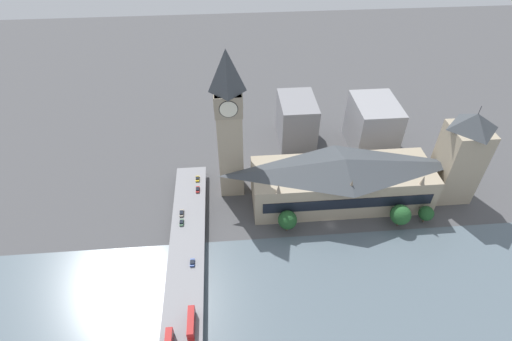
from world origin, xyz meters
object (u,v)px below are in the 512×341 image
object	(u,v)px
car_northbound_tail	(198,179)
road_bridge	(184,303)
victoria_tower	(460,157)
car_northbound_mid	(182,222)
car_southbound_extra	(182,213)
clock_tower	(229,123)
car_southbound_lead	(192,262)
double_decker_bus_rear	(191,323)
parliament_hall	(342,180)
car_southbound_mid	(198,189)

from	to	relation	value
car_northbound_tail	road_bridge	bearing A→B (deg)	177.12
victoria_tower	car_northbound_tail	world-z (taller)	victoria_tower
car_northbound_mid	car_southbound_extra	world-z (taller)	car_southbound_extra
car_northbound_mid	clock_tower	bearing A→B (deg)	-41.39
car_northbound_mid	car_southbound_lead	xyz separation A→B (m)	(-23.48, -5.89, -0.00)
clock_tower	double_decker_bus_rear	size ratio (longest dim) A/B	6.60
car_southbound_lead	car_northbound_mid	bearing A→B (deg)	14.09
clock_tower	parliament_hall	bearing A→B (deg)	-103.59
parliament_hall	car_northbound_mid	size ratio (longest dim) A/B	21.63
victoria_tower	car_southbound_lead	world-z (taller)	victoria_tower
car_southbound_extra	car_northbound_tail	bearing A→B (deg)	-15.80
car_southbound_mid	car_southbound_extra	world-z (taller)	car_southbound_extra
double_decker_bus_rear	car_northbound_mid	size ratio (longest dim) A/B	2.88
car_northbound_tail	double_decker_bus_rear	bearing A→B (deg)	-179.89
clock_tower	car_northbound_tail	world-z (taller)	clock_tower
victoria_tower	double_decker_bus_rear	bearing A→B (deg)	117.28
car_southbound_lead	car_southbound_mid	xyz separation A→B (m)	(45.60, -1.02, -0.01)
car_southbound_mid	car_southbound_extra	size ratio (longest dim) A/B	0.99
clock_tower	car_southbound_lead	distance (m)	65.42
car_northbound_mid	car_southbound_mid	xyz separation A→B (m)	(22.12, -6.92, -0.02)
car_southbound_mid	car_southbound_extra	bearing A→B (deg)	155.85
car_southbound_lead	road_bridge	bearing A→B (deg)	170.75
victoria_tower	road_bridge	xyz separation A→B (m)	(-56.34, 133.96, -20.16)
victoria_tower	car_northbound_tail	xyz separation A→B (m)	(15.39, 130.35, -18.50)
car_northbound_tail	parliament_hall	bearing A→B (deg)	-101.99
victoria_tower	car_southbound_mid	xyz separation A→B (m)	(7.07, 130.04, -18.49)
car_northbound_tail	car_southbound_extra	world-z (taller)	car_southbound_extra
clock_tower	car_southbound_mid	bearing A→B (deg)	108.67
road_bridge	car_northbound_tail	distance (m)	71.85
clock_tower	victoria_tower	distance (m)	114.15
car_southbound_mid	car_southbound_lead	bearing A→B (deg)	178.71
clock_tower	car_northbound_mid	xyz separation A→B (m)	(-28.18, 24.83, -35.39)
parliament_hall	road_bridge	xyz separation A→B (m)	(-56.29, 76.39, -8.79)
car_southbound_mid	car_southbound_extra	distance (m)	17.68
road_bridge	car_southbound_lead	xyz separation A→B (m)	(17.81, -2.90, 1.68)
car_northbound_mid	car_northbound_tail	world-z (taller)	car_northbound_mid
clock_tower	car_southbound_extra	xyz separation A→B (m)	(-22.18, 25.15, -35.36)
victoria_tower	car_northbound_tail	bearing A→B (deg)	83.26
car_northbound_tail	car_southbound_mid	distance (m)	8.33
double_decker_bus_rear	car_southbound_mid	bearing A→B (deg)	-0.12
road_bridge	car_northbound_tail	bearing A→B (deg)	-2.88
clock_tower	victoria_tower	bearing A→B (deg)	-96.68
car_southbound_extra	parliament_hall	bearing A→B (deg)	-83.56
road_bridge	car_southbound_mid	world-z (taller)	car_southbound_mid
car_northbound_mid	parliament_hall	bearing A→B (deg)	-79.30
car_southbound_mid	road_bridge	bearing A→B (deg)	176.46
clock_tower	double_decker_bus_rear	distance (m)	88.76
clock_tower	car_northbound_tail	size ratio (longest dim) A/B	18.79
parliament_hall	road_bridge	distance (m)	95.29
victoria_tower	road_bridge	bearing A→B (deg)	112.81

